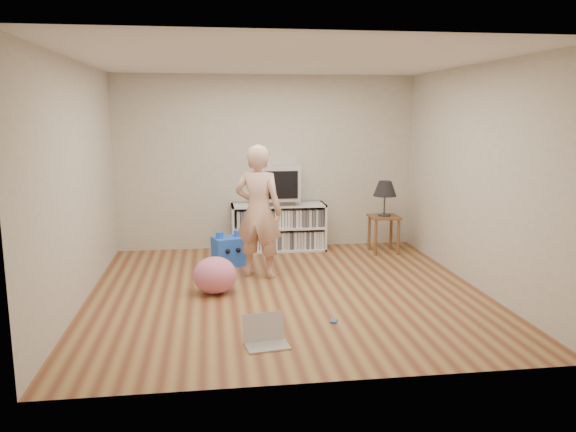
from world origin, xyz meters
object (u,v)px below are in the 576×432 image
(side_table, at_px, (384,225))
(plush_pink, at_px, (215,275))
(dvd_deck, at_px, (278,202))
(media_unit, at_px, (278,227))
(table_lamp, at_px, (385,189))
(plush_blue, at_px, (229,251))
(crt_tv, at_px, (278,183))
(person, at_px, (259,212))
(laptop, at_px, (265,336))

(side_table, bearing_deg, plush_pink, -147.45)
(dvd_deck, bearing_deg, media_unit, 90.00)
(table_lamp, distance_m, plush_blue, 2.44)
(crt_tv, bearing_deg, plush_blue, -135.27)
(person, xyz_separation_m, plush_pink, (-0.56, -0.60, -0.62))
(media_unit, bearing_deg, plush_blue, -134.56)
(crt_tv, height_order, side_table, crt_tv)
(dvd_deck, xyz_separation_m, laptop, (-0.54, -3.48, -0.66))
(table_lamp, height_order, person, person)
(side_table, distance_m, person, 2.21)
(dvd_deck, bearing_deg, side_table, -13.68)
(dvd_deck, bearing_deg, plush_pink, -116.38)
(table_lamp, bearing_deg, media_unit, 165.76)
(media_unit, bearing_deg, person, -106.75)
(media_unit, distance_m, table_lamp, 1.68)
(media_unit, distance_m, plush_pink, 2.21)
(laptop, height_order, plush_blue, plush_blue)
(media_unit, distance_m, person, 1.51)
(table_lamp, xyz_separation_m, plush_pink, (-2.49, -1.59, -0.73))
(side_table, bearing_deg, crt_tv, 166.44)
(media_unit, height_order, side_table, media_unit)
(person, height_order, plush_blue, person)
(table_lamp, bearing_deg, crt_tv, 166.44)
(crt_tv, xyz_separation_m, person, (-0.41, -1.36, -0.19))
(plush_blue, bearing_deg, plush_pink, -117.64)
(laptop, bearing_deg, plush_blue, 86.16)
(crt_tv, xyz_separation_m, table_lamp, (1.52, -0.37, -0.08))
(dvd_deck, relative_size, plush_pink, 0.90)
(laptop, bearing_deg, media_unit, 72.49)
(table_lamp, bearing_deg, laptop, -123.56)
(dvd_deck, bearing_deg, crt_tv, -90.00)
(plush_pink, bearing_deg, table_lamp, 32.55)
(dvd_deck, relative_size, table_lamp, 0.87)
(media_unit, xyz_separation_m, crt_tv, (0.00, -0.02, 0.67))
(side_table, relative_size, person, 0.33)
(person, bearing_deg, table_lamp, -128.38)
(laptop, xyz_separation_m, plush_pink, (-0.43, 1.52, 0.14))
(plush_pink, bearing_deg, crt_tv, 63.59)
(media_unit, relative_size, person, 0.84)
(crt_tv, distance_m, table_lamp, 1.57)
(side_table, distance_m, plush_blue, 2.34)
(dvd_deck, distance_m, crt_tv, 0.29)
(dvd_deck, height_order, crt_tv, crt_tv)
(crt_tv, xyz_separation_m, laptop, (-0.54, -3.48, -0.95))
(media_unit, distance_m, crt_tv, 0.67)
(plush_pink, bearing_deg, media_unit, 63.81)
(laptop, bearing_deg, side_table, 47.76)
(dvd_deck, xyz_separation_m, person, (-0.41, -1.36, 0.10))
(media_unit, xyz_separation_m, plush_blue, (-0.77, -0.78, -0.15))
(media_unit, height_order, crt_tv, crt_tv)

